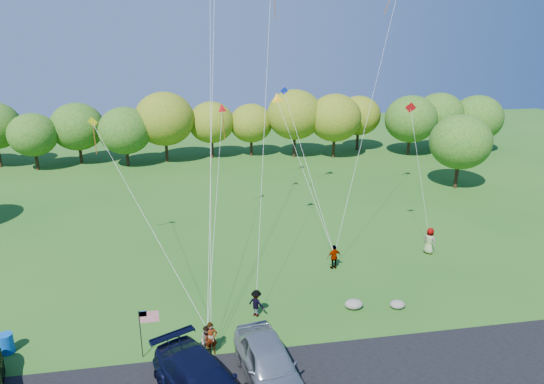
{
  "coord_description": "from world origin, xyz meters",
  "views": [
    {
      "loc": [
        -2.33,
        -21.08,
        14.88
      ],
      "look_at": [
        2.34,
        6.0,
        5.9
      ],
      "focal_mm": 32.0,
      "sensor_mm": 36.0,
      "label": 1
    }
  ],
  "objects_px": {
    "flyer_c": "(256,303)",
    "minivan_silver": "(269,363)",
    "flyer_e": "(429,241)",
    "trash_barrel": "(6,343)",
    "flyer_d": "(334,257)",
    "flyer_b": "(207,340)",
    "flyer_a": "(211,339)"
  },
  "relations": [
    {
      "from": "flyer_b",
      "to": "trash_barrel",
      "type": "relative_size",
      "value": 1.51
    },
    {
      "from": "minivan_silver",
      "to": "flyer_b",
      "type": "xyz_separation_m",
      "value": [
        -2.61,
        2.49,
        -0.24
      ]
    },
    {
      "from": "flyer_d",
      "to": "flyer_b",
      "type": "bearing_deg",
      "value": 32.05
    },
    {
      "from": "minivan_silver",
      "to": "flyer_d",
      "type": "bearing_deg",
      "value": 50.83
    },
    {
      "from": "flyer_a",
      "to": "flyer_e",
      "type": "relative_size",
      "value": 0.89
    },
    {
      "from": "minivan_silver",
      "to": "flyer_b",
      "type": "relative_size",
      "value": 3.63
    },
    {
      "from": "flyer_a",
      "to": "trash_barrel",
      "type": "distance_m",
      "value": 10.04
    },
    {
      "from": "flyer_e",
      "to": "trash_barrel",
      "type": "xyz_separation_m",
      "value": [
        -25.72,
        -7.06,
        -0.45
      ]
    },
    {
      "from": "flyer_e",
      "to": "trash_barrel",
      "type": "distance_m",
      "value": 26.67
    },
    {
      "from": "flyer_b",
      "to": "flyer_d",
      "type": "height_order",
      "value": "flyer_d"
    },
    {
      "from": "flyer_c",
      "to": "flyer_e",
      "type": "xyz_separation_m",
      "value": [
        13.22,
        5.91,
        0.17
      ]
    },
    {
      "from": "flyer_d",
      "to": "flyer_e",
      "type": "height_order",
      "value": "flyer_e"
    },
    {
      "from": "flyer_d",
      "to": "trash_barrel",
      "type": "distance_m",
      "value": 19.31
    },
    {
      "from": "flyer_a",
      "to": "flyer_b",
      "type": "xyz_separation_m",
      "value": [
        -0.19,
        0.0,
        -0.09
      ]
    },
    {
      "from": "flyer_a",
      "to": "trash_barrel",
      "type": "bearing_deg",
      "value": 162.18
    },
    {
      "from": "minivan_silver",
      "to": "flyer_d",
      "type": "relative_size",
      "value": 3.29
    },
    {
      "from": "flyer_b",
      "to": "trash_barrel",
      "type": "bearing_deg",
      "value": -161.51
    },
    {
      "from": "minivan_silver",
      "to": "flyer_e",
      "type": "bearing_deg",
      "value": 31.87
    },
    {
      "from": "flyer_a",
      "to": "flyer_b",
      "type": "distance_m",
      "value": 0.21
    },
    {
      "from": "flyer_a",
      "to": "flyer_e",
      "type": "height_order",
      "value": "flyer_e"
    },
    {
      "from": "flyer_c",
      "to": "minivan_silver",
      "type": "bearing_deg",
      "value": 130.73
    },
    {
      "from": "minivan_silver",
      "to": "trash_barrel",
      "type": "bearing_deg",
      "value": 152.39
    },
    {
      "from": "flyer_d",
      "to": "flyer_e",
      "type": "bearing_deg",
      "value": 179.37
    },
    {
      "from": "flyer_d",
      "to": "flyer_e",
      "type": "xyz_separation_m",
      "value": [
        7.34,
        1.15,
        0.11
      ]
    },
    {
      "from": "flyer_b",
      "to": "flyer_e",
      "type": "height_order",
      "value": "flyer_e"
    },
    {
      "from": "minivan_silver",
      "to": "flyer_d",
      "type": "distance_m",
      "value": 11.88
    },
    {
      "from": "flyer_c",
      "to": "flyer_d",
      "type": "relative_size",
      "value": 0.92
    },
    {
      "from": "flyer_e",
      "to": "trash_barrel",
      "type": "bearing_deg",
      "value": 72.37
    },
    {
      "from": "flyer_b",
      "to": "trash_barrel",
      "type": "height_order",
      "value": "flyer_b"
    },
    {
      "from": "flyer_a",
      "to": "flyer_c",
      "type": "height_order",
      "value": "flyer_a"
    },
    {
      "from": "flyer_a",
      "to": "trash_barrel",
      "type": "height_order",
      "value": "flyer_a"
    },
    {
      "from": "minivan_silver",
      "to": "flyer_e",
      "type": "distance_m",
      "value": 17.58
    }
  ]
}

